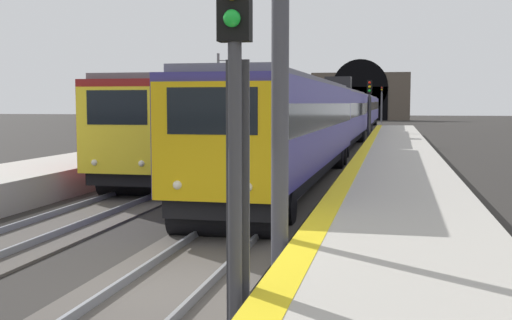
{
  "coord_description": "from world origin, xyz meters",
  "views": [
    {
      "loc": [
        -9.71,
        -3.67,
        3.13
      ],
      "look_at": [
        7.63,
        0.01,
        1.57
      ],
      "focal_mm": 45.4,
      "sensor_mm": 36.0,
      "label": 1
    }
  ],
  "objects": [
    {
      "name": "ground_plane",
      "position": [
        0.0,
        0.0,
        0.0
      ],
      "size": [
        320.0,
        320.0,
        0.0
      ],
      "primitive_type": "plane",
      "color": "#282623"
    },
    {
      "name": "platform_right",
      "position": [
        0.0,
        -3.86,
        0.47
      ],
      "size": [
        112.0,
        3.51,
        0.94
      ],
      "primitive_type": "cube",
      "color": "#ADA89E",
      "rests_on": "ground_plane"
    },
    {
      "name": "platform_right_edge_strip",
      "position": [
        0.0,
        -2.35,
        0.94
      ],
      "size": [
        112.0,
        0.5,
        0.01
      ],
      "primitive_type": "cube",
      "color": "yellow",
      "rests_on": "platform_right"
    },
    {
      "name": "track_main_line",
      "position": [
        0.0,
        0.0,
        0.04
      ],
      "size": [
        160.0,
        2.87,
        0.21
      ],
      "color": "#4C4742",
      "rests_on": "ground_plane"
    },
    {
      "name": "train_main_approaching",
      "position": [
        44.93,
        0.0,
        2.3
      ],
      "size": [
        82.46,
        3.1,
        4.91
      ],
      "rotation": [
        0.0,
        0.0,
        3.13
      ],
      "color": "navy",
      "rests_on": "ground_plane"
    },
    {
      "name": "train_adjacent_platform",
      "position": [
        39.95,
        4.64,
        2.33
      ],
      "size": [
        61.54,
        2.97,
        4.99
      ],
      "rotation": [
        0.0,
        0.0,
        3.14
      ],
      "color": "maroon",
      "rests_on": "ground_plane"
    },
    {
      "name": "railway_signal_near",
      "position": [
        -2.41,
        -1.88,
        2.97
      ],
      "size": [
        0.39,
        0.38,
        4.88
      ],
      "rotation": [
        0.0,
        0.0,
        3.14
      ],
      "color": "#38383D",
      "rests_on": "ground_plane"
    },
    {
      "name": "railway_signal_mid",
      "position": [
        40.38,
        -1.88,
        2.97
      ],
      "size": [
        0.39,
        0.38,
        4.88
      ],
      "rotation": [
        0.0,
        0.0,
        3.14
      ],
      "color": "#38383D",
      "rests_on": "ground_plane"
    },
    {
      "name": "railway_signal_far",
      "position": [
        92.96,
        -1.88,
        3.32
      ],
      "size": [
        0.39,
        0.38,
        5.73
      ],
      "rotation": [
        0.0,
        0.0,
        3.14
      ],
      "color": "#4C4C54",
      "rests_on": "ground_plane"
    },
    {
      "name": "tunnel_portal",
      "position": [
        110.85,
        2.32,
        4.38
      ],
      "size": [
        2.55,
        17.87,
        11.1
      ],
      "color": "#51473D",
      "rests_on": "ground_plane"
    },
    {
      "name": "catenary_mast_near",
      "position": [
        42.7,
        10.63,
        3.72
      ],
      "size": [
        0.22,
        1.85,
        7.26
      ],
      "color": "#595B60",
      "rests_on": "ground_plane"
    }
  ]
}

